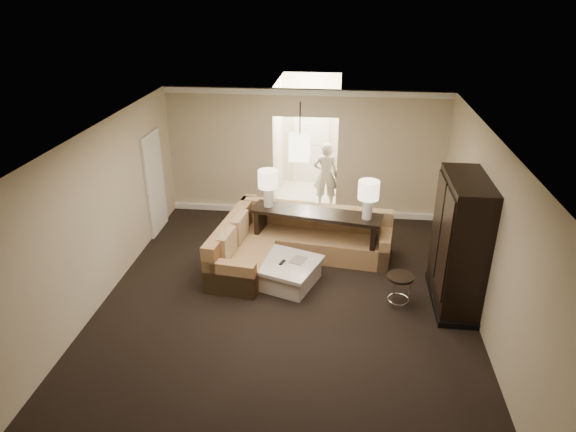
# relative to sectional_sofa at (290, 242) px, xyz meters

# --- Properties ---
(ground) EXTENTS (8.00, 8.00, 0.00)m
(ground) POSITION_rel_sectional_sofa_xyz_m (0.10, -1.86, -0.36)
(ground) COLOR black
(ground) RESTS_ON ground
(wall_back) EXTENTS (6.00, 0.04, 2.80)m
(wall_back) POSITION_rel_sectional_sofa_xyz_m (0.10, 2.14, 1.04)
(wall_back) COLOR beige
(wall_back) RESTS_ON ground
(wall_left) EXTENTS (0.04, 8.00, 2.80)m
(wall_left) POSITION_rel_sectional_sofa_xyz_m (-2.90, -1.86, 1.04)
(wall_left) COLOR beige
(wall_left) RESTS_ON ground
(wall_right) EXTENTS (0.04, 8.00, 2.80)m
(wall_right) POSITION_rel_sectional_sofa_xyz_m (3.10, -1.86, 1.04)
(wall_right) COLOR beige
(wall_right) RESTS_ON ground
(ceiling) EXTENTS (6.00, 8.00, 0.02)m
(ceiling) POSITION_rel_sectional_sofa_xyz_m (0.10, -1.86, 2.44)
(ceiling) COLOR white
(ceiling) RESTS_ON wall_back
(crown_molding) EXTENTS (6.00, 0.10, 0.12)m
(crown_molding) POSITION_rel_sectional_sofa_xyz_m (0.10, 2.09, 2.37)
(crown_molding) COLOR white
(crown_molding) RESTS_ON wall_back
(baseboard) EXTENTS (6.00, 0.10, 0.12)m
(baseboard) POSITION_rel_sectional_sofa_xyz_m (0.10, 2.09, -0.30)
(baseboard) COLOR white
(baseboard) RESTS_ON ground
(side_door) EXTENTS (0.05, 0.90, 2.10)m
(side_door) POSITION_rel_sectional_sofa_xyz_m (-2.87, 0.94, 0.69)
(side_door) COLOR white
(side_door) RESTS_ON ground
(foyer) EXTENTS (1.44, 2.02, 2.80)m
(foyer) POSITION_rel_sectional_sofa_xyz_m (0.10, 3.48, 0.94)
(foyer) COLOR silver
(foyer) RESTS_ON ground
(sectional_sofa) EXTENTS (3.26, 2.49, 0.90)m
(sectional_sofa) POSITION_rel_sectional_sofa_xyz_m (0.00, 0.00, 0.00)
(sectional_sofa) COLOR brown
(sectional_sofa) RESTS_ON ground
(coffee_table) EXTENTS (1.32, 1.32, 0.43)m
(coffee_table) POSITION_rel_sectional_sofa_xyz_m (0.03, -0.86, -0.14)
(coffee_table) COLOR beige
(coffee_table) RESTS_ON ground
(console_table) EXTENTS (2.47, 0.98, 0.93)m
(console_table) POSITION_rel_sectional_sofa_xyz_m (0.48, 0.14, 0.20)
(console_table) COLOR black
(console_table) RESTS_ON ground
(armoire) EXTENTS (0.64, 1.50, 2.16)m
(armoire) POSITION_rel_sectional_sofa_xyz_m (2.79, -1.13, 0.68)
(armoire) COLOR black
(armoire) RESTS_ON ground
(drink_table) EXTENTS (0.43, 0.43, 0.54)m
(drink_table) POSITION_rel_sectional_sofa_xyz_m (1.92, -1.30, 0.03)
(drink_table) COLOR black
(drink_table) RESTS_ON ground
(table_lamp_left) EXTENTS (0.37, 0.37, 0.71)m
(table_lamp_left) POSITION_rel_sectional_sofa_xyz_m (-0.44, 0.31, 1.05)
(table_lamp_left) COLOR white
(table_lamp_left) RESTS_ON console_table
(table_lamp_right) EXTENTS (0.37, 0.37, 0.71)m
(table_lamp_right) POSITION_rel_sectional_sofa_xyz_m (1.39, -0.03, 1.05)
(table_lamp_right) COLOR white
(table_lamp_right) RESTS_ON console_table
(pendant_light) EXTENTS (0.38, 0.38, 1.09)m
(pendant_light) POSITION_rel_sectional_sofa_xyz_m (0.10, 0.84, 1.60)
(pendant_light) COLOR black
(pendant_light) RESTS_ON ceiling
(person) EXTENTS (0.62, 0.42, 1.71)m
(person) POSITION_rel_sectional_sofa_xyz_m (0.55, 2.54, 0.50)
(person) COLOR beige
(person) RESTS_ON ground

